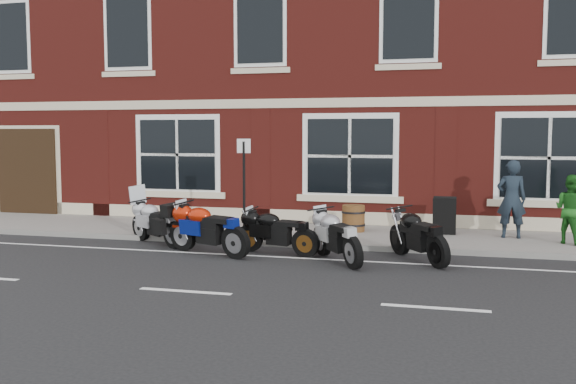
# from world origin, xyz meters

# --- Properties ---
(ground) EXTENTS (80.00, 80.00, 0.00)m
(ground) POSITION_xyz_m (0.00, 0.00, 0.00)
(ground) COLOR black
(ground) RESTS_ON ground
(sidewalk) EXTENTS (30.00, 3.00, 0.12)m
(sidewalk) POSITION_xyz_m (0.00, 3.00, 0.06)
(sidewalk) COLOR slate
(sidewalk) RESTS_ON ground
(kerb) EXTENTS (30.00, 0.16, 0.12)m
(kerb) POSITION_xyz_m (0.00, 1.42, 0.06)
(kerb) COLOR slate
(kerb) RESTS_ON ground
(pub_building) EXTENTS (24.00, 12.00, 12.00)m
(pub_building) POSITION_xyz_m (0.00, 10.50, 6.00)
(pub_building) COLOR maroon
(pub_building) RESTS_ON ground
(moto_touring_silver) EXTENTS (1.78, 1.24, 1.35)m
(moto_touring_silver) POSITION_xyz_m (-2.50, 1.04, 0.55)
(moto_touring_silver) COLOR black
(moto_touring_silver) RESTS_ON ground
(moto_sport_red) EXTENTS (2.13, 0.99, 1.01)m
(moto_sport_red) POSITION_xyz_m (-0.84, 0.13, 0.58)
(moto_sport_red) COLOR black
(moto_sport_red) RESTS_ON ground
(moto_sport_black) EXTENTS (1.94, 0.59, 0.89)m
(moto_sport_black) POSITION_xyz_m (0.56, 0.52, 0.51)
(moto_sport_black) COLOR black
(moto_sport_black) RESTS_ON ground
(moto_sport_silver) EXTENTS (1.32, 1.81, 0.95)m
(moto_sport_silver) POSITION_xyz_m (1.97, 0.05, 0.55)
(moto_sport_silver) COLOR black
(moto_sport_silver) RESTS_ON ground
(moto_naked_black) EXTENTS (1.31, 1.86, 0.96)m
(moto_naked_black) POSITION_xyz_m (3.55, 0.55, 0.55)
(moto_naked_black) COLOR black
(moto_naked_black) RESTS_ON ground
(pedestrian_left) EXTENTS (0.68, 0.45, 1.84)m
(pedestrian_left) POSITION_xyz_m (5.54, 3.27, 1.04)
(pedestrian_left) COLOR black
(pedestrian_left) RESTS_ON sidewalk
(pedestrian_right) EXTENTS (0.95, 0.94, 1.55)m
(pedestrian_right) POSITION_xyz_m (6.77, 2.76, 0.90)
(pedestrian_right) COLOR #1B5A19
(pedestrian_right) RESTS_ON sidewalk
(a_board_sign) EXTENTS (0.56, 0.38, 0.92)m
(a_board_sign) POSITION_xyz_m (4.02, 3.40, 0.58)
(a_board_sign) COLOR black
(a_board_sign) RESTS_ON sidewalk
(barrel_planter) EXTENTS (0.60, 0.60, 0.66)m
(barrel_planter) POSITION_xyz_m (1.79, 3.35, 0.45)
(barrel_planter) COLOR #562F17
(barrel_planter) RESTS_ON sidewalk
(parking_sign) EXTENTS (0.33, 0.06, 2.34)m
(parking_sign) POSITION_xyz_m (-0.54, 1.67, 1.47)
(parking_sign) COLOR black
(parking_sign) RESTS_ON sidewalk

